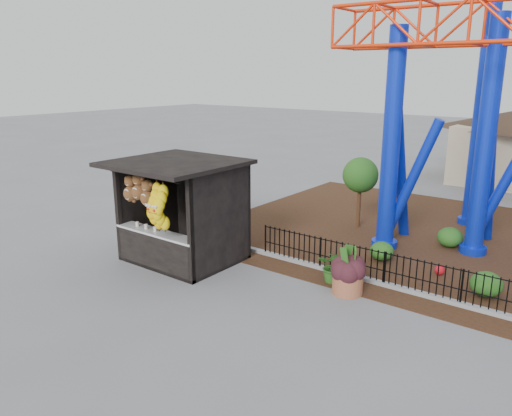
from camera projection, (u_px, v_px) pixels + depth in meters
The scene contains 9 objects.
ground at pixel (234, 297), 12.91m from camera, with size 120.00×120.00×0.00m, color slate.
mulch_bed at pixel (479, 246), 16.69m from camera, with size 18.00×12.00×0.02m, color #331E11.
curb at pixel (428, 296), 12.84m from camera, with size 18.00×0.18×0.12m, color gray.
prize_booth at pixel (176, 213), 14.95m from camera, with size 3.50×3.40×3.12m.
picket_fence at pixel (466, 289), 12.20m from camera, with size 12.20×0.06×1.00m, color black, non-canonical shape.
terracotta_planter at pixel (348, 283), 13.08m from camera, with size 0.81×0.81×0.56m, color #9B5738.
planter_foliage at pixel (349, 262), 12.92m from camera, with size 0.70×0.70×0.64m, color #321419.
potted_plant at pixel (334, 266), 13.72m from camera, with size 0.84×0.73×0.94m, color #1F601C.
landscaping at pixel (478, 263), 14.36m from camera, with size 8.02×4.14×0.66m.
Camera 1 is at (7.66, -9.07, 5.60)m, focal length 35.00 mm.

